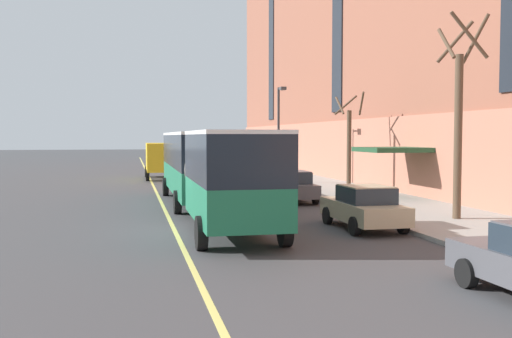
% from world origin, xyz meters
% --- Properties ---
extents(ground_plane, '(260.00, 260.00, 0.00)m').
position_xyz_m(ground_plane, '(0.00, 0.00, 0.00)').
color(ground_plane, '#424244').
extents(sidewalk, '(5.64, 160.00, 0.15)m').
position_xyz_m(sidewalk, '(9.76, 3.00, 0.07)').
color(sidewalk, '#9E9B93').
rests_on(sidewalk, ground).
extents(city_bus, '(2.89, 19.52, 3.47)m').
position_xyz_m(city_bus, '(0.94, 4.54, 2.02)').
color(city_bus, '#1E704C').
rests_on(city_bus, ground).
extents(parked_car_darkgray_0, '(2.04, 4.46, 1.56)m').
position_xyz_m(parked_car_darkgray_0, '(5.59, 21.25, 0.78)').
color(parked_car_darkgray_0, '#4C4C51').
rests_on(parked_car_darkgray_0, ground).
extents(parked_car_green_2, '(2.09, 4.40, 1.56)m').
position_xyz_m(parked_car_green_2, '(5.73, 31.31, 0.78)').
color(parked_car_green_2, '#23603D').
rests_on(parked_car_green_2, ground).
extents(parked_car_champagne_3, '(1.99, 4.34, 1.56)m').
position_xyz_m(parked_car_champagne_3, '(5.84, -1.08, 0.78)').
color(parked_car_champagne_3, '#BCAD89').
rests_on(parked_car_champagne_3, ground).
extents(parked_car_darkgray_4, '(1.98, 4.47, 1.56)m').
position_xyz_m(parked_car_darkgray_4, '(5.63, 7.97, 0.78)').
color(parked_car_darkgray_4, '#4C4C51').
rests_on(parked_car_darkgray_4, ground).
extents(box_truck, '(2.40, 7.19, 2.76)m').
position_xyz_m(box_truck, '(0.06, 25.09, 1.61)').
color(box_truck, gold).
rests_on(box_truck, ground).
extents(street_tree_mid_block, '(1.68, 1.71, 7.67)m').
position_xyz_m(street_tree_mid_block, '(9.94, -0.30, 4.01)').
color(street_tree_mid_block, brown).
rests_on(street_tree_mid_block, sidewalk).
extents(street_tree_far_uptown, '(1.54, 1.61, 5.61)m').
position_xyz_m(street_tree_far_uptown, '(9.93, 11.24, 2.92)').
color(street_tree_far_uptown, brown).
rests_on(street_tree_far_uptown, sidewalk).
extents(street_lamp, '(0.36, 1.48, 6.39)m').
position_xyz_m(street_lamp, '(7.54, 17.91, 4.11)').
color(street_lamp, '#2D2D30').
rests_on(street_lamp, sidewalk).
extents(lane_centerline, '(0.16, 140.00, 0.01)m').
position_xyz_m(lane_centerline, '(-0.76, 3.00, 0.00)').
color(lane_centerline, '#E0D66B').
rests_on(lane_centerline, ground).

